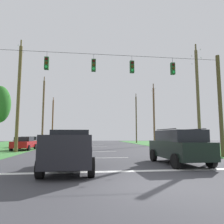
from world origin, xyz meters
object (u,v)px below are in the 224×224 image
at_px(pickup_truck, 70,150).
at_px(utility_pole_far_left, 18,96).
at_px(suv_black, 179,146).
at_px(utility_pole_near_left, 136,119).
at_px(utility_pole_far_right, 154,115).
at_px(tree_roadside_right, 0,104).
at_px(utility_pole_mid_right, 198,97).
at_px(overhead_signal_span, 113,96).
at_px(distant_car_crossing_white, 30,142).
at_px(utility_pole_distant_right, 43,112).
at_px(distant_car_oncoming, 24,143).
at_px(utility_pole_distant_left, 53,121).

xyz_separation_m(pickup_truck, utility_pole_far_left, (-6.06, 11.43, 4.66)).
relative_size(suv_black, utility_pole_near_left, 0.43).
bearing_deg(suv_black, utility_pole_far_right, 74.68).
bearing_deg(tree_roadside_right, utility_pole_mid_right, -21.94).
distance_m(pickup_truck, utility_pole_near_left, 37.85).
relative_size(utility_pole_far_left, tree_roadside_right, 1.39).
bearing_deg(tree_roadside_right, overhead_signal_span, -46.66).
distance_m(distant_car_crossing_white, tree_roadside_right, 6.54).
height_order(overhead_signal_span, utility_pole_mid_right, utility_pole_mid_right).
xyz_separation_m(utility_pole_mid_right, utility_pole_far_left, (-18.58, 1.68, -0.06)).
bearing_deg(utility_pole_distant_right, pickup_truck, -75.82).
bearing_deg(pickup_truck, utility_pole_near_left, 71.02).
xyz_separation_m(distant_car_oncoming, utility_pole_far_left, (0.11, -3.18, 4.84)).
bearing_deg(utility_pole_far_right, utility_pole_far_left, -146.52).
relative_size(utility_pole_mid_right, utility_pole_far_left, 0.99).
distance_m(utility_pole_distant_right, tree_roadside_right, 6.56).
height_order(utility_pole_mid_right, utility_pole_far_right, utility_pole_mid_right).
distance_m(distant_car_crossing_white, utility_pole_far_left, 10.42).
bearing_deg(utility_pole_far_left, pickup_truck, -62.06).
height_order(suv_black, utility_pole_far_right, utility_pole_far_right).
distance_m(suv_black, utility_pole_far_left, 16.62).
xyz_separation_m(utility_pole_mid_right, utility_pole_distant_right, (-18.46, 13.74, -0.29)).
relative_size(overhead_signal_span, distant_car_oncoming, 4.11).
bearing_deg(pickup_truck, distant_car_oncoming, 112.90).
xyz_separation_m(overhead_signal_span, distant_car_crossing_white, (-9.76, 15.87, -3.84)).
bearing_deg(utility_pole_near_left, tree_roadside_right, -144.64).
height_order(suv_black, utility_pole_mid_right, utility_pole_mid_right).
relative_size(pickup_truck, suv_black, 1.12).
xyz_separation_m(utility_pole_far_left, utility_pole_distant_right, (0.13, 12.06, -0.23)).
height_order(distant_car_oncoming, utility_pole_far_left, utility_pole_far_left).
distance_m(overhead_signal_span, pickup_truck, 6.60).
bearing_deg(utility_pole_far_left, utility_pole_far_right, 33.48).
bearing_deg(utility_pole_distant_left, utility_pole_far_right, -31.99).
bearing_deg(tree_roadside_right, utility_pole_distant_left, 73.85).
xyz_separation_m(utility_pole_mid_right, utility_pole_distant_left, (-18.71, 25.47, -0.90)).
relative_size(overhead_signal_span, utility_pole_far_left, 1.52).
height_order(overhead_signal_span, distant_car_crossing_white, overhead_signal_span).
bearing_deg(suv_black, pickup_truck, -168.79).
bearing_deg(utility_pole_mid_right, overhead_signal_span, -152.76).
xyz_separation_m(distant_car_oncoming, utility_pole_far_right, (18.55, 9.02, 4.41)).
height_order(suv_black, tree_roadside_right, tree_roadside_right).
height_order(overhead_signal_span, utility_pole_near_left, utility_pole_near_left).
relative_size(utility_pole_distant_right, utility_pole_distant_left, 1.13).
xyz_separation_m(utility_pole_far_right, utility_pole_distant_left, (-18.57, 11.60, -0.40)).
distance_m(overhead_signal_span, utility_pole_far_left, 11.13).
bearing_deg(utility_pole_mid_right, utility_pole_distant_right, 143.33).
bearing_deg(tree_roadside_right, utility_pole_distant_right, 41.43).
bearing_deg(utility_pole_distant_right, overhead_signal_span, -65.08).
xyz_separation_m(distant_car_oncoming, utility_pole_mid_right, (18.69, -4.85, 4.90)).
bearing_deg(distant_car_oncoming, utility_pole_distant_right, 88.49).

